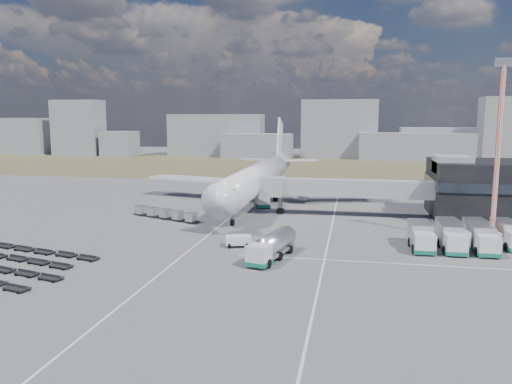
# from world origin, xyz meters

# --- Properties ---
(ground) EXTENTS (420.00, 420.00, 0.00)m
(ground) POSITION_xyz_m (0.00, 0.00, 0.00)
(ground) COLOR #565659
(ground) RESTS_ON ground
(grass_strip) EXTENTS (420.00, 90.00, 0.01)m
(grass_strip) POSITION_xyz_m (0.00, 110.00, 0.01)
(grass_strip) COLOR brown
(grass_strip) RESTS_ON ground
(lane_markings) EXTENTS (47.12, 110.00, 0.01)m
(lane_markings) POSITION_xyz_m (9.77, 3.00, 0.01)
(lane_markings) COLOR silver
(lane_markings) RESTS_ON ground
(jet_bridge) EXTENTS (30.30, 3.80, 7.05)m
(jet_bridge) POSITION_xyz_m (15.90, 20.42, 5.05)
(jet_bridge) COLOR #939399
(jet_bridge) RESTS_ON ground
(airliner) EXTENTS (51.59, 64.53, 17.62)m
(airliner) POSITION_xyz_m (0.00, 32.38, 5.29)
(airliner) COLOR silver
(airliner) RESTS_ON ground
(skyline) EXTENTS (308.89, 22.16, 25.41)m
(skyline) POSITION_xyz_m (5.86, 147.14, 9.57)
(skyline) COLOR gray
(skyline) RESTS_ON ground
(fuel_tanker) EXTENTS (5.01, 10.61, 3.33)m
(fuel_tanker) POSITION_xyz_m (9.48, -8.95, 1.66)
(fuel_tanker) COLOR silver
(fuel_tanker) RESTS_ON ground
(pushback_tug) EXTENTS (3.81, 2.76, 1.53)m
(pushback_tug) POSITION_xyz_m (4.00, -3.90, 0.76)
(pushback_tug) COLOR silver
(pushback_tug) RESTS_ON ground
(catering_truck) EXTENTS (4.39, 6.85, 2.92)m
(catering_truck) POSITION_xyz_m (1.48, 27.55, 1.49)
(catering_truck) COLOR silver
(catering_truck) RESTS_ON ground
(service_trucks_near) EXTENTS (10.76, 8.27, 3.20)m
(service_trucks_near) POSITION_xyz_m (32.31, -0.13, 1.74)
(service_trucks_near) COLOR silver
(service_trucks_near) RESTS_ON ground
(service_trucks_far) EXTENTS (11.10, 8.88, 3.13)m
(service_trucks_far) POSITION_xyz_m (36.64, 2.88, 1.70)
(service_trucks_far) COLOR silver
(service_trucks_far) RESTS_ON ground
(uld_row) EXTENTS (13.96, 6.99, 1.59)m
(uld_row) POSITION_xyz_m (-12.76, 11.77, 0.95)
(uld_row) COLOR black
(uld_row) RESTS_ON ground
(floodlight_mast) EXTENTS (2.40, 1.96, 25.38)m
(floodlight_mast) POSITION_xyz_m (38.45, 4.17, 12.72)
(floodlight_mast) COLOR red
(floodlight_mast) RESTS_ON ground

